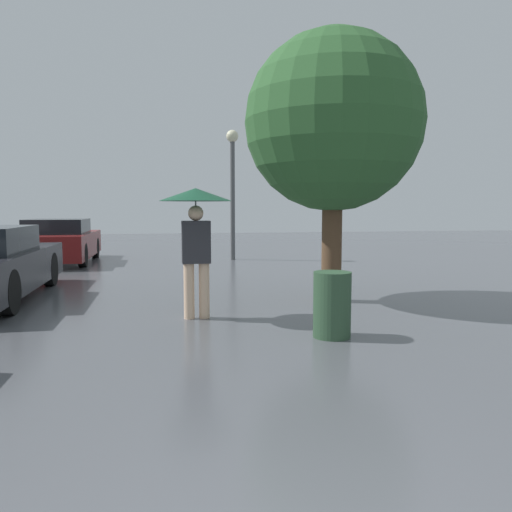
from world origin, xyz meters
The scene contains 5 objects.
pedestrian centered at (0.09, 5.65, 1.41)m, with size 0.99×0.99×1.79m.
parked_car_farthest centered at (-3.15, 13.56, 0.59)m, with size 1.76×4.13×1.23m.
tree centered at (2.35, 6.54, 2.87)m, with size 2.84×2.84×4.30m.
street_lamp centered at (1.74, 13.48, 2.51)m, with size 0.36×0.36×3.80m.
trash_bin centered at (1.58, 4.34, 0.39)m, with size 0.44×0.44×0.77m.
Camera 1 is at (-0.40, -1.16, 1.51)m, focal length 35.00 mm.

